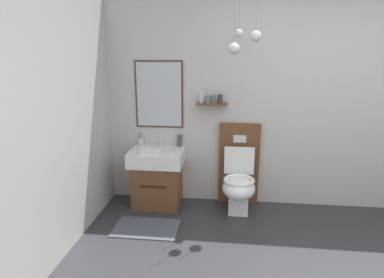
% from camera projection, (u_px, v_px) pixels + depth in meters
% --- Properties ---
extents(wall_back, '(5.22, 0.66, 2.51)m').
position_uv_depth(wall_back, '(318.00, 102.00, 3.88)').
color(wall_back, beige).
rests_on(wall_back, ground).
extents(wall_left, '(0.12, 3.97, 2.51)m').
position_uv_depth(wall_left, '(6.00, 137.00, 2.32)').
color(wall_left, beige).
rests_on(wall_left, ground).
extents(bath_mat, '(0.68, 0.44, 0.01)m').
position_uv_depth(bath_mat, '(146.00, 228.00, 3.57)').
color(bath_mat, '#474C56').
rests_on(bath_mat, ground).
extents(vanity_sink_left, '(0.63, 0.50, 0.69)m').
position_uv_depth(vanity_sink_left, '(158.00, 176.00, 4.06)').
color(vanity_sink_left, brown).
rests_on(vanity_sink_left, ground).
extents(tap_on_left_sink, '(0.03, 0.13, 0.11)m').
position_uv_depth(tap_on_left_sink, '(160.00, 140.00, 4.13)').
color(tap_on_left_sink, silver).
rests_on(tap_on_left_sink, vanity_sink_left).
extents(toilet, '(0.48, 0.62, 1.00)m').
position_uv_depth(toilet, '(239.00, 178.00, 3.95)').
color(toilet, brown).
rests_on(toilet, ground).
extents(toothbrush_cup, '(0.07, 0.07, 0.20)m').
position_uv_depth(toothbrush_cup, '(141.00, 141.00, 4.15)').
color(toothbrush_cup, silver).
rests_on(toothbrush_cup, vanity_sink_left).
extents(soap_dispenser, '(0.06, 0.06, 0.18)m').
position_uv_depth(soap_dispenser, '(180.00, 140.00, 4.10)').
color(soap_dispenser, '#4C4C51').
rests_on(soap_dispenser, vanity_sink_left).
extents(folded_hand_towel, '(0.22, 0.16, 0.04)m').
position_uv_depth(folded_hand_towel, '(150.00, 152.00, 3.83)').
color(folded_hand_towel, white).
rests_on(folded_hand_towel, vanity_sink_left).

